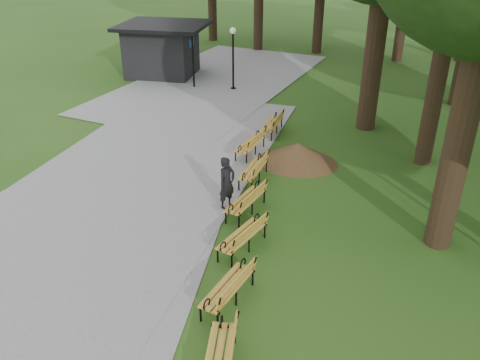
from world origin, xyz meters
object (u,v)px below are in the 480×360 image
(bench_1, at_px, (228,287))
(bench_3, at_px, (246,200))
(bench_4, at_px, (253,169))
(bench_6, at_px, (272,124))
(kiosk, at_px, (162,49))
(person, at_px, (227,183))
(lamp_post, at_px, (233,46))
(bench_5, at_px, (250,144))
(bench_0, at_px, (219,357))
(dirt_mound, at_px, (297,153))
(bench_2, at_px, (242,236))

(bench_1, distance_m, bench_3, 4.03)
(bench_1, xyz_separation_m, bench_3, (-0.61, 3.98, 0.00))
(bench_4, height_order, bench_6, same)
(kiosk, distance_m, bench_1, 19.88)
(person, distance_m, lamp_post, 12.36)
(bench_3, distance_m, bench_4, 2.11)
(kiosk, distance_m, bench_4, 14.23)
(kiosk, xyz_separation_m, bench_4, (8.23, -11.57, -1.03))
(person, bearing_deg, bench_4, 17.82)
(kiosk, distance_m, bench_5, 12.20)
(bench_5, bearing_deg, bench_6, -179.20)
(bench_0, relative_size, bench_1, 1.00)
(person, height_order, bench_0, person)
(bench_1, bearing_deg, dirt_mound, -168.75)
(dirt_mound, bearing_deg, lamp_post, 120.41)
(kiosk, relative_size, bench_3, 2.48)
(dirt_mound, bearing_deg, bench_4, -122.98)
(bench_2, bearing_deg, bench_6, -155.33)
(dirt_mound, bearing_deg, bench_2, -95.28)
(dirt_mound, height_order, bench_4, bench_4)
(bench_4, bearing_deg, bench_5, -158.53)
(lamp_post, distance_m, bench_4, 10.69)
(dirt_mound, bearing_deg, bench_6, 120.87)
(kiosk, distance_m, bench_0, 21.86)
(bench_5, bearing_deg, person, 13.89)
(dirt_mound, relative_size, bench_6, 1.33)
(dirt_mound, xyz_separation_m, bench_6, (-1.48, 2.48, 0.05))
(bench_3, height_order, bench_6, same)
(bench_6, bearing_deg, bench_0, 10.63)
(person, xyz_separation_m, bench_1, (1.24, -4.13, -0.41))
(dirt_mound, height_order, bench_2, bench_2)
(bench_2, height_order, bench_5, same)
(person, distance_m, bench_0, 6.38)
(bench_0, bearing_deg, dirt_mound, 170.99)
(bench_2, relative_size, bench_3, 1.00)
(bench_2, bearing_deg, bench_4, -152.21)
(bench_2, height_order, bench_4, same)
(kiosk, xyz_separation_m, bench_6, (7.95, -7.24, -1.03))
(lamp_post, relative_size, bench_1, 1.69)
(kiosk, height_order, bench_2, kiosk)
(dirt_mound, xyz_separation_m, bench_4, (-1.21, -1.86, 0.05))
(kiosk, xyz_separation_m, dirt_mound, (9.43, -9.71, -1.09))
(dirt_mound, relative_size, bench_4, 1.33)
(bench_3, relative_size, bench_5, 1.00)
(lamp_post, height_order, bench_1, lamp_post)
(dirt_mound, height_order, bench_1, bench_1)
(dirt_mound, bearing_deg, kiosk, 134.16)
(bench_0, bearing_deg, bench_6, 177.67)
(person, distance_m, kiosk, 15.65)
(bench_6, bearing_deg, bench_3, 8.34)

